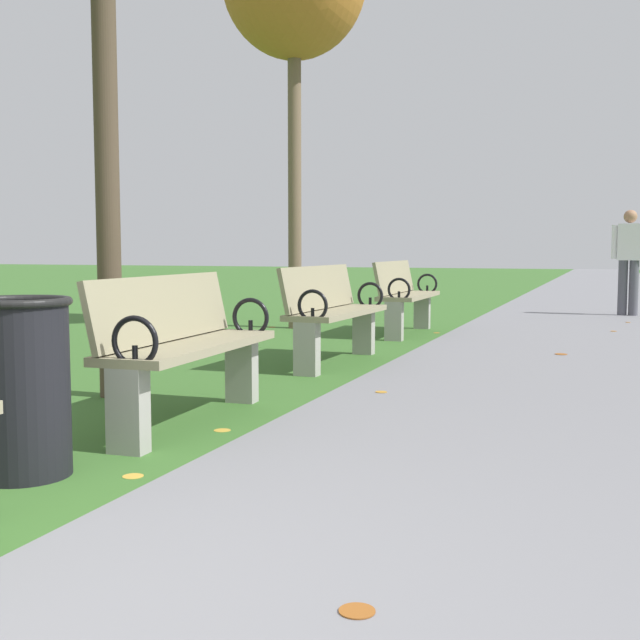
{
  "coord_description": "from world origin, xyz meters",
  "views": [
    {
      "loc": [
        1.94,
        -1.71,
        1.07
      ],
      "look_at": [
        -0.05,
        3.76,
        0.55
      ],
      "focal_mm": 45.85,
      "sensor_mm": 36.0,
      "label": 1
    }
  ],
  "objects_px": {
    "park_bench_4": "(405,295)",
    "trash_bin": "(22,386)",
    "park_bench_2": "(185,344)",
    "pedestrian_walking": "(629,256)",
    "park_bench_3": "(333,311)"
  },
  "relations": [
    {
      "from": "park_bench_4",
      "to": "trash_bin",
      "type": "distance_m",
      "value": 6.73
    },
    {
      "from": "trash_bin",
      "to": "park_bench_2",
      "type": "bearing_deg",
      "value": 83.37
    },
    {
      "from": "pedestrian_walking",
      "to": "trash_bin",
      "type": "distance_m",
      "value": 10.77
    },
    {
      "from": "park_bench_2",
      "to": "park_bench_4",
      "type": "bearing_deg",
      "value": 90.0
    },
    {
      "from": "park_bench_4",
      "to": "trash_bin",
      "type": "relative_size",
      "value": 1.91
    },
    {
      "from": "park_bench_2",
      "to": "pedestrian_walking",
      "type": "distance_m",
      "value": 9.51
    },
    {
      "from": "park_bench_3",
      "to": "park_bench_4",
      "type": "distance_m",
      "value": 2.72
    },
    {
      "from": "pedestrian_walking",
      "to": "trash_bin",
      "type": "bearing_deg",
      "value": -104.86
    },
    {
      "from": "park_bench_4",
      "to": "trash_bin",
      "type": "height_order",
      "value": "park_bench_4"
    },
    {
      "from": "park_bench_3",
      "to": "park_bench_4",
      "type": "relative_size",
      "value": 1.01
    },
    {
      "from": "trash_bin",
      "to": "pedestrian_walking",
      "type": "bearing_deg",
      "value": 75.14
    },
    {
      "from": "trash_bin",
      "to": "park_bench_4",
      "type": "bearing_deg",
      "value": 88.75
    },
    {
      "from": "park_bench_3",
      "to": "park_bench_4",
      "type": "bearing_deg",
      "value": 90.0
    },
    {
      "from": "park_bench_2",
      "to": "park_bench_4",
      "type": "xyz_separation_m",
      "value": [
        -0.0,
        5.46,
        0.0
      ]
    },
    {
      "from": "park_bench_4",
      "to": "pedestrian_walking",
      "type": "relative_size",
      "value": 0.99
    }
  ]
}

